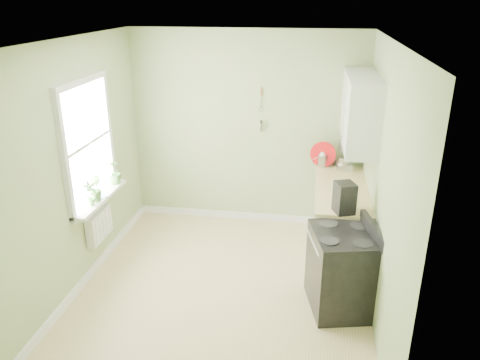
# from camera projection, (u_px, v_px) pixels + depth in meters

# --- Properties ---
(floor) EXTENTS (3.20, 3.60, 0.02)m
(floor) POSITION_uv_depth(u_px,v_px,m) (223.00, 289.00, 5.29)
(floor) COLOR tan
(floor) RESTS_ON ground
(ceiling) EXTENTS (3.20, 3.60, 0.02)m
(ceiling) POSITION_uv_depth(u_px,v_px,m) (219.00, 39.00, 4.28)
(ceiling) COLOR white
(ceiling) RESTS_ON wall_back
(wall_back) EXTENTS (3.20, 0.02, 2.70)m
(wall_back) POSITION_uv_depth(u_px,v_px,m) (247.00, 130.00, 6.45)
(wall_back) COLOR #A3B67C
(wall_back) RESTS_ON floor
(wall_left) EXTENTS (0.02, 3.60, 2.70)m
(wall_left) POSITION_uv_depth(u_px,v_px,m) (75.00, 169.00, 5.02)
(wall_left) COLOR #A3B67C
(wall_left) RESTS_ON floor
(wall_right) EXTENTS (0.02, 3.60, 2.70)m
(wall_right) POSITION_uv_depth(u_px,v_px,m) (384.00, 187.00, 4.55)
(wall_right) COLOR #A3B67C
(wall_right) RESTS_ON floor
(base_cabinets) EXTENTS (0.60, 1.60, 0.87)m
(base_cabinets) POSITION_uv_depth(u_px,v_px,m) (340.00, 223.00, 5.85)
(base_cabinets) COLOR white
(base_cabinets) RESTS_ON floor
(countertop) EXTENTS (0.64, 1.60, 0.04)m
(countertop) POSITION_uv_depth(u_px,v_px,m) (342.00, 189.00, 5.69)
(countertop) COLOR beige
(countertop) RESTS_ON base_cabinets
(upper_cabinets) EXTENTS (0.35, 1.40, 0.80)m
(upper_cabinets) POSITION_uv_depth(u_px,v_px,m) (360.00, 110.00, 5.40)
(upper_cabinets) COLOR white
(upper_cabinets) RESTS_ON wall_right
(window) EXTENTS (0.06, 1.14, 1.44)m
(window) POSITION_uv_depth(u_px,v_px,m) (87.00, 143.00, 5.22)
(window) COLOR white
(window) RESTS_ON wall_left
(window_sill) EXTENTS (0.18, 1.14, 0.04)m
(window_sill) POSITION_uv_depth(u_px,v_px,m) (100.00, 198.00, 5.45)
(window_sill) COLOR white
(window_sill) RESTS_ON wall_left
(radiator) EXTENTS (0.12, 0.50, 0.35)m
(radiator) POSITION_uv_depth(u_px,v_px,m) (99.00, 225.00, 5.53)
(radiator) COLOR white
(radiator) RESTS_ON wall_left
(wall_utensils) EXTENTS (0.02, 0.14, 0.58)m
(wall_utensils) POSITION_uv_depth(u_px,v_px,m) (261.00, 116.00, 6.31)
(wall_utensils) COLOR beige
(wall_utensils) RESTS_ON wall_back
(stove) EXTENTS (0.76, 0.83, 0.99)m
(stove) POSITION_uv_depth(u_px,v_px,m) (342.00, 270.00, 4.83)
(stove) COLOR black
(stove) RESTS_ON floor
(stand_mixer) EXTENTS (0.24, 0.36, 0.40)m
(stand_mixer) POSITION_uv_depth(u_px,v_px,m) (344.00, 155.00, 6.29)
(stand_mixer) COLOR #B2B2B7
(stand_mixer) RESTS_ON countertop
(kettle) EXTENTS (0.21, 0.12, 0.21)m
(kettle) POSITION_uv_depth(u_px,v_px,m) (322.00, 159.00, 6.34)
(kettle) COLOR silver
(kettle) RESTS_ON countertop
(coffee_maker) EXTENTS (0.25, 0.27, 0.34)m
(coffee_maker) POSITION_uv_depth(u_px,v_px,m) (344.00, 199.00, 4.98)
(coffee_maker) COLOR black
(coffee_maker) RESTS_ON countertop
(red_tray) EXTENTS (0.35, 0.13, 0.35)m
(red_tray) POSITION_uv_depth(u_px,v_px,m) (323.00, 154.00, 6.31)
(red_tray) COLOR #A40F12
(red_tray) RESTS_ON countertop
(jar) EXTENTS (0.08, 0.08, 0.09)m
(jar) POSITION_uv_depth(u_px,v_px,m) (338.00, 208.00, 5.03)
(jar) COLOR #A39983
(jar) RESTS_ON countertop
(plant_a) EXTENTS (0.17, 0.18, 0.29)m
(plant_a) POSITION_uv_depth(u_px,v_px,m) (90.00, 194.00, 5.17)
(plant_a) COLOR #406F31
(plant_a) RESTS_ON window_sill
(plant_b) EXTENTS (0.21, 0.22, 0.30)m
(plant_b) POSITION_uv_depth(u_px,v_px,m) (95.00, 188.00, 5.29)
(plant_b) COLOR #406F31
(plant_b) RESTS_ON window_sill
(plant_c) EXTENTS (0.23, 0.23, 0.30)m
(plant_c) POSITION_uv_depth(u_px,v_px,m) (114.00, 172.00, 5.78)
(plant_c) COLOR #406F31
(plant_c) RESTS_ON window_sill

